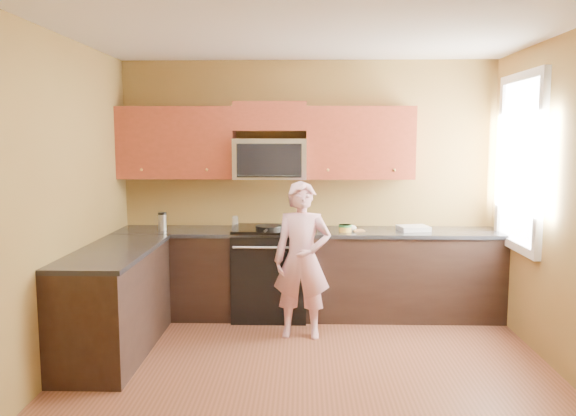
{
  "coord_description": "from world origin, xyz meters",
  "views": [
    {
      "loc": [
        -0.05,
        -4.23,
        1.88
      ],
      "look_at": [
        -0.2,
        1.3,
        1.2
      ],
      "focal_mm": 35.77,
      "sensor_mm": 36.0,
      "label": 1
    }
  ],
  "objects_px": {
    "woman": "(302,260)",
    "microwave": "(270,179)",
    "travel_mug": "(163,230)",
    "stove": "(270,272)",
    "frying_pan": "(269,231)",
    "butter_tub": "(345,232)"
  },
  "relations": [
    {
      "from": "frying_pan",
      "to": "travel_mug",
      "type": "xyz_separation_m",
      "value": [
        -1.12,
        0.22,
        -0.03
      ]
    },
    {
      "from": "microwave",
      "to": "stove",
      "type": "bearing_deg",
      "value": -90.0
    },
    {
      "from": "microwave",
      "to": "travel_mug",
      "type": "distance_m",
      "value": 1.25
    },
    {
      "from": "frying_pan",
      "to": "woman",
      "type": "bearing_deg",
      "value": -40.44
    },
    {
      "from": "microwave",
      "to": "butter_tub",
      "type": "bearing_deg",
      "value": -15.37
    },
    {
      "from": "woman",
      "to": "travel_mug",
      "type": "distance_m",
      "value": 1.58
    },
    {
      "from": "microwave",
      "to": "frying_pan",
      "type": "bearing_deg",
      "value": -88.92
    },
    {
      "from": "stove",
      "to": "butter_tub",
      "type": "height_order",
      "value": "butter_tub"
    },
    {
      "from": "stove",
      "to": "woman",
      "type": "bearing_deg",
      "value": -61.17
    },
    {
      "from": "microwave",
      "to": "travel_mug",
      "type": "relative_size",
      "value": 4.05
    },
    {
      "from": "frying_pan",
      "to": "stove",
      "type": "bearing_deg",
      "value": 98.63
    },
    {
      "from": "stove",
      "to": "travel_mug",
      "type": "bearing_deg",
      "value": -177.98
    },
    {
      "from": "stove",
      "to": "microwave",
      "type": "height_order",
      "value": "microwave"
    },
    {
      "from": "frying_pan",
      "to": "butter_tub",
      "type": "height_order",
      "value": "frying_pan"
    },
    {
      "from": "woman",
      "to": "microwave",
      "type": "bearing_deg",
      "value": 118.41
    },
    {
      "from": "travel_mug",
      "to": "stove",
      "type": "bearing_deg",
      "value": 2.02
    },
    {
      "from": "frying_pan",
      "to": "butter_tub",
      "type": "bearing_deg",
      "value": 19.17
    },
    {
      "from": "stove",
      "to": "frying_pan",
      "type": "xyz_separation_m",
      "value": [
        0.01,
        -0.26,
        0.47
      ]
    },
    {
      "from": "butter_tub",
      "to": "travel_mug",
      "type": "relative_size",
      "value": 0.7
    },
    {
      "from": "stove",
      "to": "frying_pan",
      "type": "relative_size",
      "value": 2.03
    },
    {
      "from": "stove",
      "to": "microwave",
      "type": "xyz_separation_m",
      "value": [
        0.0,
        0.12,
        0.97
      ]
    },
    {
      "from": "frying_pan",
      "to": "travel_mug",
      "type": "relative_size",
      "value": 2.49
    }
  ]
}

